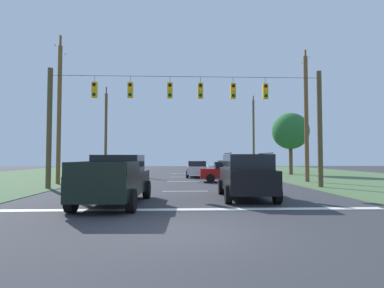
# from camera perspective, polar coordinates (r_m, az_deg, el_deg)

# --- Properties ---
(ground_plane) EXTENTS (120.00, 120.00, 0.00)m
(ground_plane) POSITION_cam_1_polar(r_m,az_deg,el_deg) (8.02, -0.04, -15.78)
(ground_plane) COLOR #333338
(stop_bar_stripe) EXTENTS (14.10, 0.45, 0.01)m
(stop_bar_stripe) POSITION_cam_1_polar(r_m,az_deg,el_deg) (11.28, -0.72, -11.88)
(stop_bar_stripe) COLOR white
(stop_bar_stripe) RESTS_ON ground
(lane_dash_0) EXTENTS (2.50, 0.15, 0.01)m
(lane_dash_0) POSITION_cam_1_polar(r_m,az_deg,el_deg) (17.23, -1.28, -8.63)
(lane_dash_0) COLOR white
(lane_dash_0) RESTS_ON ground
(lane_dash_1) EXTENTS (2.50, 0.15, 0.01)m
(lane_dash_1) POSITION_cam_1_polar(r_m,az_deg,el_deg) (24.13, -1.58, -6.87)
(lane_dash_1) COLOR white
(lane_dash_1) RESTS_ON ground
(lane_dash_2) EXTENTS (2.50, 0.15, 0.01)m
(lane_dash_2) POSITION_cam_1_polar(r_m,az_deg,el_deg) (29.63, -1.72, -6.06)
(lane_dash_2) COLOR white
(lane_dash_2) RESTS_ON ground
(lane_dash_3) EXTENTS (2.50, 0.15, 0.01)m
(lane_dash_3) POSITION_cam_1_polar(r_m,az_deg,el_deg) (36.20, -1.83, -5.42)
(lane_dash_3) COLOR white
(lane_dash_3) RESTS_ON ground
(overhead_signal_span) EXTENTS (16.86, 0.31, 7.26)m
(overhead_signal_span) POSITION_cam_1_polar(r_m,az_deg,el_deg) (19.10, -1.14, 4.77)
(overhead_signal_span) COLOR brown
(overhead_signal_span) RESTS_ON ground
(pickup_truck) EXTENTS (2.44, 5.47, 1.95)m
(pickup_truck) POSITION_cam_1_polar(r_m,az_deg,el_deg) (12.77, -13.85, -6.36)
(pickup_truck) COLOR black
(pickup_truck) RESTS_ON ground
(suv_black) EXTENTS (2.40, 4.89, 2.05)m
(suv_black) POSITION_cam_1_polar(r_m,az_deg,el_deg) (14.30, 9.85, -5.60)
(suv_black) COLOR black
(suv_black) RESTS_ON ground
(distant_car_crossing_white) EXTENTS (4.37, 2.16, 1.52)m
(distant_car_crossing_white) POSITION_cam_1_polar(r_m,az_deg,el_deg) (34.23, 6.47, -4.25)
(distant_car_crossing_white) COLOR silver
(distant_car_crossing_white) RESTS_ON ground
(distant_car_oncoming) EXTENTS (4.37, 2.15, 1.52)m
(distant_car_oncoming) POSITION_cam_1_polar(r_m,az_deg,el_deg) (23.77, 6.70, -5.03)
(distant_car_oncoming) COLOR maroon
(distant_car_oncoming) RESTS_ON ground
(distant_car_far_parked) EXTENTS (2.17, 4.37, 1.52)m
(distant_car_far_parked) POSITION_cam_1_polar(r_m,az_deg,el_deg) (29.56, 0.94, -4.55)
(distant_car_far_parked) COLOR silver
(distant_car_far_parked) RESTS_ON ground
(utility_pole_mid_right) EXTENTS (0.31, 1.52, 10.11)m
(utility_pole_mid_right) POSITION_cam_1_polar(r_m,az_deg,el_deg) (25.28, 20.21, 4.67)
(utility_pole_mid_right) COLOR brown
(utility_pole_mid_right) RESTS_ON ground
(utility_pole_far_right) EXTENTS (0.27, 1.89, 9.61)m
(utility_pole_far_right) POSITION_cam_1_polar(r_m,az_deg,el_deg) (39.56, 11.21, 1.90)
(utility_pole_far_right) COLOR brown
(utility_pole_far_right) RESTS_ON ground
(utility_pole_mid_left) EXTENTS (0.28, 1.94, 10.50)m
(utility_pole_mid_left) POSITION_cam_1_polar(r_m,az_deg,el_deg) (23.81, -23.15, 5.46)
(utility_pole_mid_left) COLOR brown
(utility_pole_mid_left) RESTS_ON ground
(utility_pole_far_left) EXTENTS (0.32, 1.99, 10.31)m
(utility_pole_far_left) POSITION_cam_1_polar(r_m,az_deg,el_deg) (38.43, -15.50, 2.31)
(utility_pole_far_left) COLOR brown
(utility_pole_far_left) RESTS_ON ground
(tree_roadside_right) EXTENTS (3.94, 3.94, 6.68)m
(tree_roadside_right) POSITION_cam_1_polar(r_m,az_deg,el_deg) (35.28, 17.58, 2.25)
(tree_roadside_right) COLOR brown
(tree_roadside_right) RESTS_ON ground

